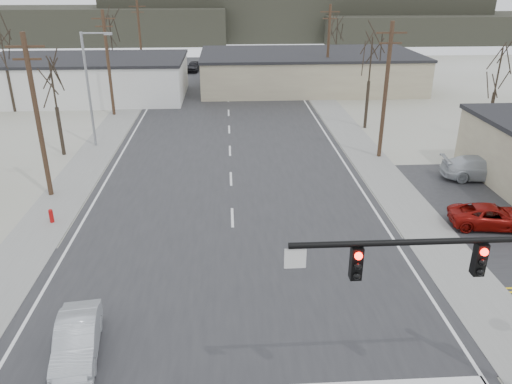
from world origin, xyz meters
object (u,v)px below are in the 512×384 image
car_parked_red (491,216)px  car_parked_silver (481,168)px  traffic_signal_mast (510,285)px  car_far_a (264,79)px  fire_hydrant (51,216)px  sedan_crossing (77,339)px  car_far_b (194,66)px

car_parked_red → car_parked_silver: 7.51m
traffic_signal_mast → car_far_a: bearing=93.7°
car_parked_red → car_parked_silver: (2.80, 6.96, 0.15)m
car_parked_red → fire_hydrant: bearing=93.9°
car_parked_red → car_parked_silver: size_ratio=0.85×
fire_hydrant → traffic_signal_mast: bearing=-38.1°
sedan_crossing → car_parked_silver: bearing=27.0°
car_far_a → car_parked_silver: 34.63m
fire_hydrant → car_far_a: bearing=68.4°
traffic_signal_mast → car_far_b: bearing=101.5°
traffic_signal_mast → car_far_b: traffic_signal_mast is taller
traffic_signal_mast → car_parked_silver: size_ratio=1.68×
car_far_a → car_parked_silver: (12.55, -32.27, -0.06)m
car_parked_silver → fire_hydrant: bearing=107.0°
traffic_signal_mast → sedan_crossing: 14.62m
car_parked_red → sedan_crossing: bearing=122.7°
car_far_a → car_far_b: size_ratio=1.33×
sedan_crossing → car_far_a: (10.36, 48.27, 0.15)m
car_far_b → car_parked_red: bearing=-58.5°
sedan_crossing → car_far_b: size_ratio=0.96×
car_far_a → car_parked_silver: size_ratio=1.06×
traffic_signal_mast → car_far_a: 51.73m
traffic_signal_mast → car_parked_silver: 21.64m
car_far_b → car_far_a: bearing=-38.9°
traffic_signal_mast → car_parked_red: bearing=62.4°
traffic_signal_mast → car_parked_silver: bearing=64.4°
sedan_crossing → car_parked_red: sedan_crossing is taller
car_far_b → sedan_crossing: bearing=-80.3°
sedan_crossing → car_parked_silver: size_ratio=0.77×
fire_hydrant → sedan_crossing: (4.39, -11.00, 0.27)m
sedan_crossing → car_far_a: car_far_a is taller
car_far_a → car_parked_silver: bearing=107.7°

